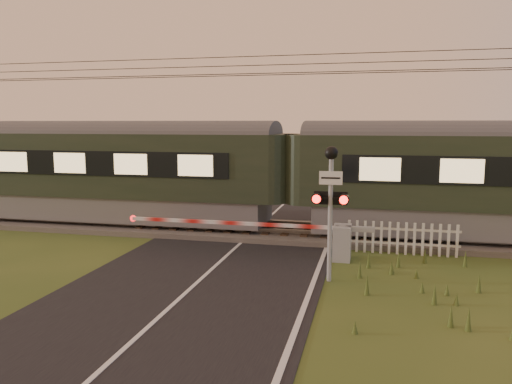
% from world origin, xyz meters
% --- Properties ---
extents(ground, '(160.00, 160.00, 0.00)m').
position_xyz_m(ground, '(0.00, 0.00, 0.00)').
color(ground, '#334B1C').
rests_on(ground, ground).
extents(road, '(6.00, 140.00, 0.03)m').
position_xyz_m(road, '(0.02, -0.23, 0.01)').
color(road, black).
rests_on(road, ground).
extents(track_bed, '(140.00, 3.40, 0.39)m').
position_xyz_m(track_bed, '(0.00, 6.50, 0.07)').
color(track_bed, '#47423D').
rests_on(track_bed, ground).
extents(overhead_wires, '(120.00, 0.62, 0.62)m').
position_xyz_m(overhead_wires, '(0.00, 6.50, 5.72)').
color(overhead_wires, black).
rests_on(overhead_wires, ground).
extents(train, '(38.85, 2.68, 3.61)m').
position_xyz_m(train, '(1.33, 6.50, 2.09)').
color(train, slate).
rests_on(train, ground).
extents(boom_gate, '(7.45, 0.76, 1.01)m').
position_xyz_m(boom_gate, '(2.85, 3.64, 0.56)').
color(boom_gate, gray).
rests_on(boom_gate, ground).
extents(crossing_signal, '(0.84, 0.35, 3.32)m').
position_xyz_m(crossing_signal, '(3.10, 1.59, 2.28)').
color(crossing_signal, gray).
rests_on(crossing_signal, ground).
extents(picket_fence, '(3.31, 0.08, 0.97)m').
position_xyz_m(picket_fence, '(4.98, 4.60, 0.49)').
color(picket_fence, silver).
rests_on(picket_fence, ground).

